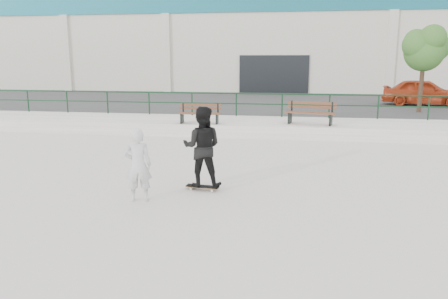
% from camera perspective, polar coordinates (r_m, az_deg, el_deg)
% --- Properties ---
extents(ground, '(120.00, 120.00, 0.00)m').
position_cam_1_polar(ground, '(8.91, -1.14, -8.06)').
color(ground, beige).
rests_on(ground, ground).
extents(ledge, '(30.00, 3.00, 0.50)m').
position_cam_1_polar(ledge, '(18.02, 4.22, 2.99)').
color(ledge, beige).
rests_on(ledge, ground).
extents(parking_strip, '(60.00, 14.00, 0.50)m').
position_cam_1_polar(parking_strip, '(26.43, 5.82, 5.81)').
color(parking_strip, '#343434').
rests_on(parking_strip, ground).
extents(railing, '(28.00, 0.06, 1.03)m').
position_cam_1_polar(railing, '(19.18, 4.60, 6.52)').
color(railing, '#13341D').
rests_on(railing, ledge).
extents(commercial_building, '(44.20, 16.33, 8.00)m').
position_cam_1_polar(commercial_building, '(40.28, 7.17, 14.04)').
color(commercial_building, silver).
rests_on(commercial_building, ground).
extents(bench_left, '(1.69, 0.55, 0.77)m').
position_cam_1_polar(bench_left, '(17.22, -3.19, 4.71)').
color(bench_left, '#552E1D').
rests_on(bench_left, ledge).
extents(bench_right, '(1.96, 0.93, 0.87)m').
position_cam_1_polar(bench_right, '(17.27, 11.24, 4.68)').
color(bench_right, '#552E1D').
rests_on(bench_right, ledge).
extents(tree, '(2.25, 2.00, 4.00)m').
position_cam_1_polar(tree, '(22.65, 24.79, 12.02)').
color(tree, '#4C3326').
rests_on(tree, parking_strip).
extents(red_car, '(4.49, 2.70, 1.43)m').
position_cam_1_polar(red_car, '(25.92, 24.64, 6.82)').
color(red_car, '#A13013').
rests_on(red_car, parking_strip).
extents(skateboard, '(0.80, 0.30, 0.09)m').
position_cam_1_polar(skateboard, '(10.29, -2.82, -4.88)').
color(skateboard, black).
rests_on(skateboard, ground).
extents(standing_skater, '(0.95, 0.76, 1.87)m').
position_cam_1_polar(standing_skater, '(10.05, -2.88, 0.35)').
color(standing_skater, black).
rests_on(standing_skater, skateboard).
extents(seated_skater, '(0.66, 0.53, 1.59)m').
position_cam_1_polar(seated_skater, '(9.49, -11.18, -2.01)').
color(seated_skater, silver).
rests_on(seated_skater, ground).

